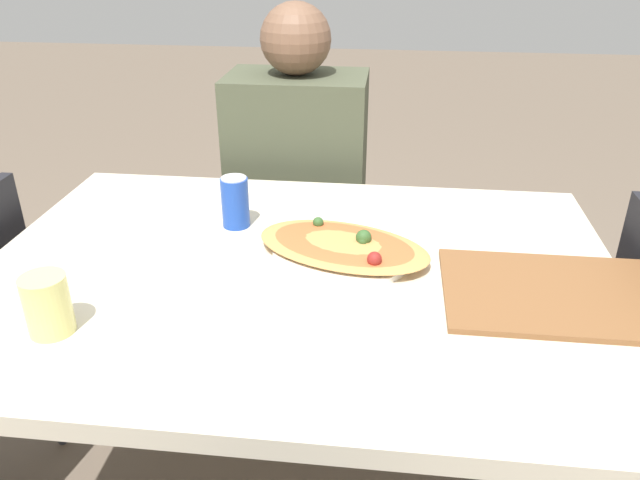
{
  "coord_description": "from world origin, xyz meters",
  "views": [
    {
      "loc": [
        0.18,
        -1.15,
        1.43
      ],
      "look_at": [
        0.05,
        0.02,
        0.83
      ],
      "focal_mm": 35.0,
      "sensor_mm": 36.0,
      "label": 1
    }
  ],
  "objects": [
    {
      "name": "dining_table",
      "position": [
        0.0,
        0.0,
        0.7
      ],
      "size": [
        1.37,
        0.99,
        0.77
      ],
      "color": "beige",
      "rests_on": "ground_plane"
    },
    {
      "name": "chair_far_seated",
      "position": [
        -0.11,
        0.83,
        0.49
      ],
      "size": [
        0.4,
        0.4,
        0.88
      ],
      "rotation": [
        0.0,
        0.0,
        3.14
      ],
      "color": "black",
      "rests_on": "ground_plane"
    },
    {
      "name": "person_seated",
      "position": [
        -0.11,
        0.72,
        0.72
      ],
      "size": [
        0.43,
        0.3,
        1.23
      ],
      "rotation": [
        0.0,
        0.0,
        3.14
      ],
      "color": "#2D2D38",
      "rests_on": "ground_plane"
    },
    {
      "name": "pizza_main",
      "position": [
        0.09,
        0.07,
        0.79
      ],
      "size": [
        0.45,
        0.34,
        0.06
      ],
      "color": "white",
      "rests_on": "dining_table"
    },
    {
      "name": "soda_can",
      "position": [
        -0.18,
        0.19,
        0.83
      ],
      "size": [
        0.07,
        0.07,
        0.12
      ],
      "color": "#1E47B2",
      "rests_on": "dining_table"
    },
    {
      "name": "drink_glass",
      "position": [
        -0.41,
        -0.28,
        0.83
      ],
      "size": [
        0.08,
        0.08,
        0.11
      ],
      "color": "#E0DB7F",
      "rests_on": "dining_table"
    },
    {
      "name": "serving_tray",
      "position": [
        0.53,
        -0.05,
        0.78
      ],
      "size": [
        0.45,
        0.31,
        0.01
      ],
      "color": "brown",
      "rests_on": "dining_table"
    }
  ]
}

